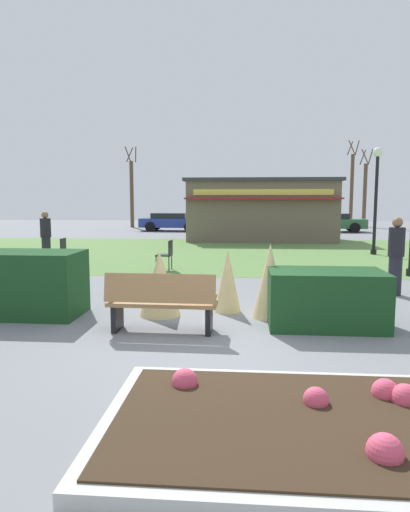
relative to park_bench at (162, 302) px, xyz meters
name	(u,v)px	position (x,y,z in m)	size (l,w,h in m)	color
ground_plane	(211,340)	(0.79, -0.32, -0.48)	(80.00, 80.00, 0.00)	slate
lawn_patch	(231,252)	(0.79, 11.21, -0.48)	(36.00, 12.00, 0.01)	#5B8442
flower_bed	(305,425)	(1.80, -2.99, -0.39)	(3.52, 2.31, 0.33)	beige
park_bench	(162,302)	(0.00, 0.00, 0.00)	(1.71, 0.56, 0.95)	#9E7547
hedge_left	(15,283)	(-2.79, 0.88, 0.09)	(2.34, 1.10, 1.15)	#19421E
hedge_right	(326,299)	(2.60, 0.58, -0.02)	(1.85, 1.10, 0.92)	#19421E
ornamental_grass_behind_left	(228,281)	(0.97, 1.46, 0.10)	(0.50, 0.50, 1.16)	#D1BC7F
ornamental_grass_behind_right	(160,284)	(-0.23, 1.08, 0.09)	(0.74, 0.74, 1.15)	#D1BC7F
ornamental_grass_behind_center	(270,281)	(1.72, 1.08, 0.18)	(0.60, 0.60, 1.31)	#D1BC7F
lamppost_far	(376,187)	(6.21, 10.95, 2.05)	(0.36, 0.36, 4.01)	black
trash_bin	(64,293)	(-1.94, 0.95, -0.08)	(0.52, 0.52, 0.81)	#2D4233
food_kiosk	(261,209)	(2.16, 17.15, 1.10)	(7.69, 4.23, 3.13)	#6B5B4C
cafe_chair_west	(60,250)	(-4.39, 6.77, 0.05)	(0.46, 0.46, 0.89)	black
cafe_chair_east	(167,253)	(-0.97, 6.32, 0.05)	(0.46, 0.46, 0.89)	black
person_strolling	(396,256)	(4.53, 3.24, 0.38)	(0.34, 0.34, 1.69)	#23232D
person_standing	(46,237)	(-5.16, 7.54, 0.38)	(0.34, 0.34, 1.69)	#23232D
parked_car_west_slot	(172,221)	(-3.57, 23.77, 0.16)	(4.28, 2.22, 1.20)	navy
parked_car_center_slot	(252,222)	(1.83, 23.77, 0.16)	(4.29, 2.23, 1.20)	maroon
parked_car_east_slot	(332,222)	(7.03, 23.77, 0.16)	(4.31, 2.26, 1.20)	#2D6638
tree_left_bg	(352,188)	(9.93, 31.23, 2.54)	(0.91, 0.96, 6.78)	brown
tree_right_bg	(365,194)	(10.40, 28.96, 2.08)	(0.91, 0.96, 5.85)	brown
tree_center_bg	(132,192)	(-7.22, 27.65, 2.18)	(0.91, 0.96, 6.05)	brown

